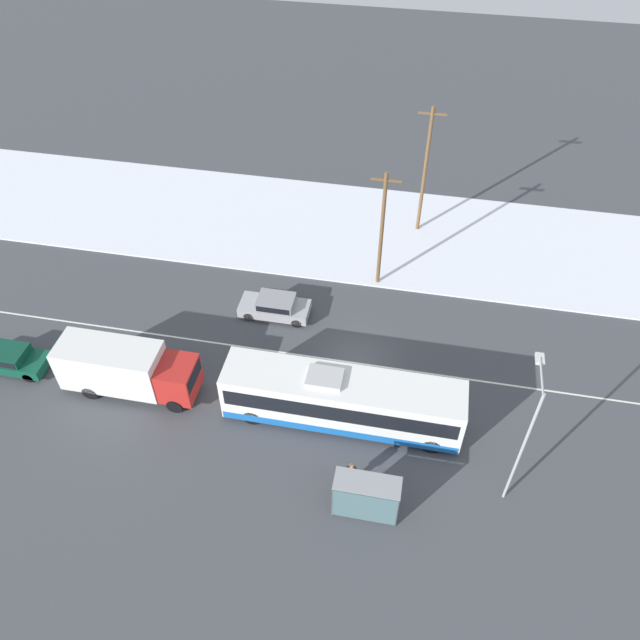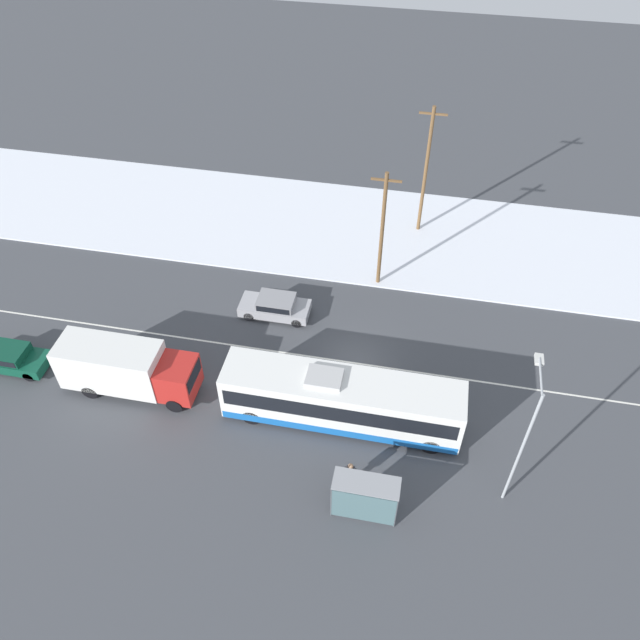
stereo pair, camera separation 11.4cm
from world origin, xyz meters
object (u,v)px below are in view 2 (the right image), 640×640
at_px(utility_pole_roadside, 382,229).
at_px(utility_pole_snowlot, 426,170).
at_px(box_truck, 125,367).
at_px(city_bus, 342,400).
at_px(bus_shelter, 365,497).
at_px(streetlamp, 526,430).
at_px(pedestrian_at_stop, 350,472).
at_px(sedan_car, 275,306).
at_px(parked_car_near_truck, 10,357).

relative_size(utility_pole_roadside, utility_pole_snowlot, 0.88).
bearing_deg(box_truck, city_bus, 0.81).
height_order(bus_shelter, utility_pole_roadside, utility_pole_roadside).
bearing_deg(streetlamp, pedestrian_at_stop, -171.22).
height_order(box_truck, streetlamp, streetlamp).
distance_m(bus_shelter, utility_pole_roadside, 16.87).
relative_size(city_bus, box_truck, 1.65).
bearing_deg(utility_pole_snowlot, city_bus, -98.36).
bearing_deg(streetlamp, utility_pole_snowlot, 105.97).
relative_size(bus_shelter, streetlamp, 0.39).
height_order(sedan_car, parked_car_near_truck, parked_car_near_truck).
bearing_deg(bus_shelter, utility_pole_snowlot, 88.42).
relative_size(parked_car_near_truck, utility_pole_snowlot, 0.45).
bearing_deg(bus_shelter, sedan_car, 120.59).
bearing_deg(pedestrian_at_stop, bus_shelter, -60.22).
relative_size(sedan_car, pedestrian_at_stop, 2.64).
height_order(city_bus, box_truck, city_bus).
relative_size(pedestrian_at_stop, streetlamp, 0.21).
xyz_separation_m(utility_pole_roadside, utility_pole_snowlot, (2.10, 6.36, 0.58)).
bearing_deg(city_bus, pedestrian_at_stop, -73.89).
xyz_separation_m(city_bus, box_truck, (-11.78, -0.17, 0.10)).
xyz_separation_m(city_bus, utility_pole_roadside, (0.49, 11.31, 2.71)).
height_order(box_truck, utility_pole_roadside, utility_pole_roadside).
bearing_deg(pedestrian_at_stop, city_bus, 106.11).
height_order(city_bus, sedan_car, city_bus).
bearing_deg(pedestrian_at_stop, utility_pole_snowlot, 85.93).
bearing_deg(box_truck, parked_car_near_truck, 178.44).
xyz_separation_m(sedan_car, streetlamp, (13.75, -9.70, 4.13)).
distance_m(city_bus, streetlamp, 9.38).
relative_size(bus_shelter, utility_pole_roadside, 0.37).
xyz_separation_m(parked_car_near_truck, utility_pole_roadside, (19.59, 11.28, 3.56)).
relative_size(parked_car_near_truck, pedestrian_at_stop, 2.60).
distance_m(pedestrian_at_stop, bus_shelter, 1.92).
relative_size(sedan_car, utility_pole_snowlot, 0.46).
distance_m(city_bus, utility_pole_snowlot, 18.16).
height_order(parked_car_near_truck, utility_pole_roadside, utility_pole_roadside).
xyz_separation_m(box_truck, utility_pole_roadside, (12.28, 11.48, 2.61)).
relative_size(city_bus, utility_pole_roadside, 1.49).
xyz_separation_m(city_bus, parked_car_near_truck, (-19.10, 0.03, -0.85)).
bearing_deg(sedan_car, pedestrian_at_stop, 120.70).
height_order(parked_car_near_truck, utility_pole_snowlot, utility_pole_snowlot).
bearing_deg(box_truck, sedan_car, 48.50).
xyz_separation_m(box_truck, pedestrian_at_stop, (12.86, -3.56, -0.72)).
distance_m(city_bus, parked_car_near_truck, 19.12).
xyz_separation_m(parked_car_near_truck, streetlamp, (27.50, -2.63, 4.12)).
xyz_separation_m(city_bus, utility_pole_snowlot, (2.60, 17.67, 3.29)).
distance_m(parked_car_near_truck, pedestrian_at_stop, 20.52).
relative_size(city_bus, parked_car_near_truck, 2.92).
relative_size(city_bus, utility_pole_snowlot, 1.31).
height_order(pedestrian_at_stop, streetlamp, streetlamp).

